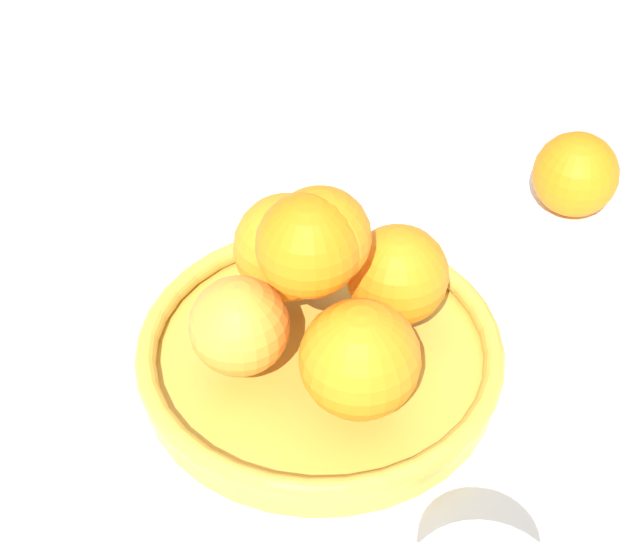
# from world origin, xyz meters

# --- Properties ---
(ground_plane) EXTENTS (4.00, 4.00, 0.00)m
(ground_plane) POSITION_xyz_m (0.00, 0.00, 0.00)
(ground_plane) COLOR white
(fruit_bowl) EXTENTS (0.27, 0.27, 0.03)m
(fruit_bowl) POSITION_xyz_m (0.00, 0.00, 0.02)
(fruit_bowl) COLOR gold
(fruit_bowl) RESTS_ON ground_plane
(orange_pile) EXTENTS (0.19, 0.18, 0.13)m
(orange_pile) POSITION_xyz_m (0.00, 0.00, 0.09)
(orange_pile) COLOR orange
(orange_pile) RESTS_ON fruit_bowl
(stray_orange) EXTENTS (0.07, 0.07, 0.07)m
(stray_orange) POSITION_xyz_m (0.06, 0.29, 0.04)
(stray_orange) COLOR orange
(stray_orange) RESTS_ON ground_plane
(napkin_folded) EXTENTS (0.17, 0.17, 0.01)m
(napkin_folded) POSITION_xyz_m (-0.26, -0.08, 0.00)
(napkin_folded) COLOR beige
(napkin_folded) RESTS_ON ground_plane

